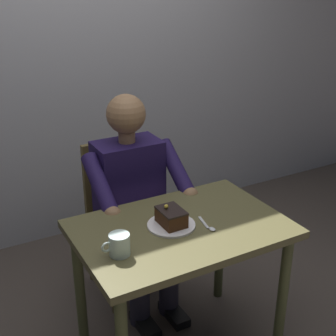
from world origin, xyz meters
The scene contains 8 objects.
cafe_rear_panel centered at (0.00, -1.46, 1.50)m, with size 6.40×0.12×3.00m, color #A7A8AE.
dining_table centered at (0.00, 0.00, 0.62)m, with size 0.95×0.64×0.72m.
chair centered at (0.00, -0.67, 0.49)m, with size 0.42×0.42×0.89m.
seated_person centered at (0.00, -0.50, 0.63)m, with size 0.53×0.58×1.21m.
dessert_plate centered at (0.04, -0.02, 0.73)m, with size 0.22×0.22×0.01m, color white.
cake_slice centered at (0.04, -0.02, 0.77)m, with size 0.10×0.14×0.09m.
coffee_cup centered at (0.34, 0.08, 0.77)m, with size 0.12×0.09×0.09m.
dessert_spoon centered at (-0.10, 0.07, 0.73)m, with size 0.03×0.14×0.01m.
Camera 1 is at (0.94, 1.58, 1.79)m, focal length 49.69 mm.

